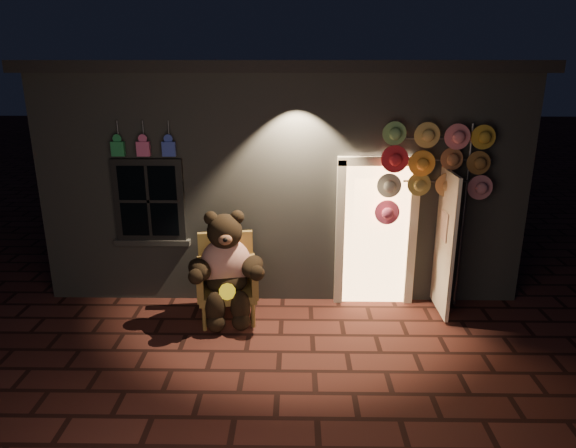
{
  "coord_description": "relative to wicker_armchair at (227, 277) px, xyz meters",
  "views": [
    {
      "loc": [
        0.19,
        -5.59,
        3.41
      ],
      "look_at": [
        0.09,
        1.0,
        1.35
      ],
      "focal_mm": 32.0,
      "sensor_mm": 36.0,
      "label": 1
    }
  ],
  "objects": [
    {
      "name": "shop_building",
      "position": [
        0.76,
        3.02,
        1.15
      ],
      "size": [
        7.3,
        5.95,
        3.51
      ],
      "color": "slate",
      "rests_on": "ground"
    },
    {
      "name": "wicker_armchair",
      "position": [
        0.0,
        0.0,
        0.0
      ],
      "size": [
        0.9,
        0.84,
        1.17
      ],
      "rotation": [
        0.0,
        0.0,
        0.16
      ],
      "color": "olive",
      "rests_on": "ground"
    },
    {
      "name": "teddy_bear",
      "position": [
        0.02,
        -0.15,
        0.2
      ],
      "size": [
        1.1,
        0.93,
        1.53
      ],
      "rotation": [
        0.0,
        0.0,
        0.16
      ],
      "color": "#A92512",
      "rests_on": "ground"
    },
    {
      "name": "ground",
      "position": [
        0.76,
        -0.97,
        -0.58
      ],
      "size": [
        60.0,
        60.0,
        0.0
      ],
      "primitive_type": "plane",
      "color": "#4E231D",
      "rests_on": "ground"
    },
    {
      "name": "hat_rack",
      "position": [
        2.82,
        0.31,
        1.51
      ],
      "size": [
        1.52,
        0.22,
        2.67
      ],
      "color": "#59595E",
      "rests_on": "ground"
    }
  ]
}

